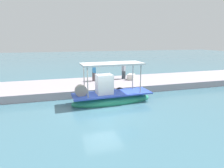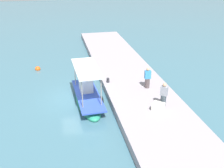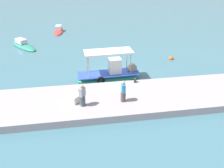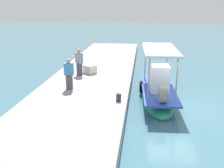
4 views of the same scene
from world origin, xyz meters
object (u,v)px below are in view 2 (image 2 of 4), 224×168
mooring_bollard (108,80)px  fisherman_near_bollard (147,79)px  main_fishing_boat (88,96)px  marker_buoy (38,69)px  fisherman_by_crate (164,95)px  cargo_crate (158,107)px

mooring_bollard → fisherman_near_bollard: bearing=-119.9°
main_fishing_boat → marker_buoy: (7.48, 3.94, -0.39)m
fisherman_by_crate → cargo_crate: 0.94m
fisherman_by_crate → marker_buoy: 13.51m
main_fishing_boat → cargo_crate: (-3.24, -4.31, 0.36)m
main_fishing_boat → mooring_bollard: main_fishing_boat is taller
cargo_crate → marker_buoy: cargo_crate is taller
main_fishing_boat → marker_buoy: bearing=27.7°
fisherman_near_bollard → cargo_crate: size_ratio=2.22×
fisherman_near_bollard → fisherman_by_crate: 2.96m
fisherman_by_crate → mooring_bollard: bearing=32.7°
fisherman_by_crate → cargo_crate: fisherman_by_crate is taller
cargo_crate → mooring_bollard: bearing=24.8°
fisherman_near_bollard → marker_buoy: 11.35m
fisherman_near_bollard → mooring_bollard: (1.61, 2.81, -0.58)m
fisherman_near_bollard → marker_buoy: bearing=50.4°
main_fishing_boat → mooring_bollard: (1.90, -1.94, 0.27)m
cargo_crate → marker_buoy: 13.55m
fisherman_by_crate → marker_buoy: (10.16, 8.82, -1.25)m
main_fishing_boat → cargo_crate: 5.40m
fisherman_by_crate → fisherman_near_bollard: bearing=2.5°
fisherman_by_crate → mooring_bollard: size_ratio=4.66×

